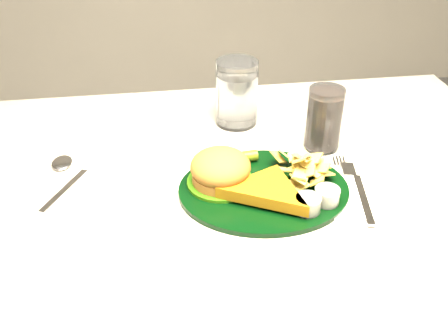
# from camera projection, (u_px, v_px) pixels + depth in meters

# --- Properties ---
(table) EXTENTS (1.20, 0.80, 0.75)m
(table) POSITION_uv_depth(u_px,v_px,m) (219.00, 332.00, 1.05)
(table) COLOR #B0AA9F
(table) RESTS_ON ground
(dinner_plate) EXTENTS (0.30, 0.25, 0.06)m
(dinner_plate) POSITION_uv_depth(u_px,v_px,m) (264.00, 176.00, 0.81)
(dinner_plate) COLOR black
(dinner_plate) RESTS_ON table
(water_glass) EXTENTS (0.11, 0.11, 0.13)m
(water_glass) POSITION_uv_depth(u_px,v_px,m) (237.00, 93.00, 1.00)
(water_glass) COLOR white
(water_glass) RESTS_ON table
(cola_glass) EXTENTS (0.08, 0.08, 0.12)m
(cola_glass) POSITION_uv_depth(u_px,v_px,m) (324.00, 119.00, 0.92)
(cola_glass) COLOR black
(cola_glass) RESTS_ON table
(fork_napkin) EXTENTS (0.16, 0.19, 0.01)m
(fork_napkin) POSITION_uv_depth(u_px,v_px,m) (361.00, 195.00, 0.81)
(fork_napkin) COLOR white
(fork_napkin) RESTS_ON table
(spoon) EXTENTS (0.12, 0.17, 0.01)m
(spoon) POSITION_uv_depth(u_px,v_px,m) (64.00, 189.00, 0.83)
(spoon) COLOR silver
(spoon) RESTS_ON table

